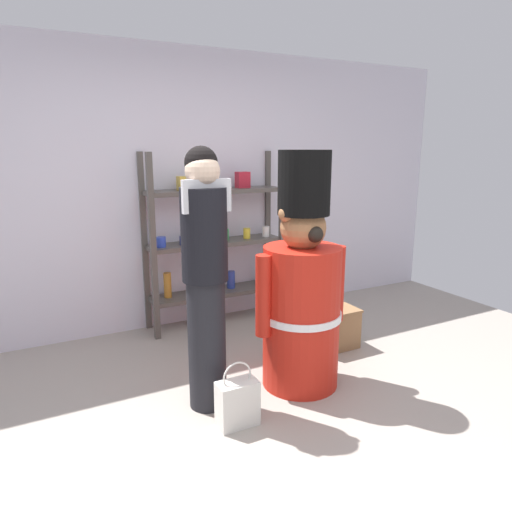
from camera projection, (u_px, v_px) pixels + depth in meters
ground_plane at (288, 437)px, 2.80m from camera, size 6.40×6.40×0.00m
back_wall at (169, 191)px, 4.40m from camera, size 6.40×0.12×2.60m
merchandise_shelf at (216, 241)px, 4.50m from camera, size 1.36×0.35×1.67m
teddy_bear_guard at (302, 293)px, 3.30m from camera, size 0.73×0.57×1.69m
person_shopper at (205, 273)px, 2.96m from camera, size 0.31×0.29×1.71m
shopping_bag at (237, 402)px, 2.90m from camera, size 0.26×0.14×0.43m
display_crate at (334, 329)px, 4.02m from camera, size 0.43×0.26×0.35m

